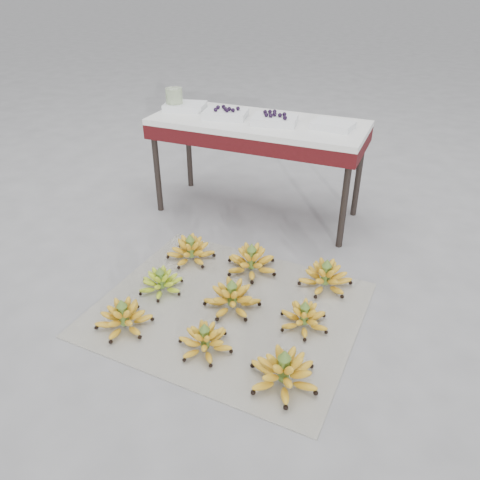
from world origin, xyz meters
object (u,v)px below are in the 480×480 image
at_px(newspaper_mat, 228,309).
at_px(bunch_front_right, 284,372).
at_px(bunch_mid_left, 161,282).
at_px(tray_far_left, 185,106).
at_px(bunch_front_center, 205,340).
at_px(bunch_back_center, 252,261).
at_px(bunch_back_right, 326,277).
at_px(glass_jar, 174,99).
at_px(bunch_mid_center, 232,298).
at_px(tray_left, 225,114).
at_px(bunch_mid_right, 304,317).
at_px(bunch_back_left, 191,251).
at_px(tray_right, 275,120).
at_px(tray_far_right, 333,125).
at_px(vendor_table, 258,132).
at_px(bunch_front_left, 124,317).

relative_size(newspaper_mat, bunch_front_right, 3.45).
relative_size(bunch_mid_left, tray_far_left, 1.00).
xyz_separation_m(bunch_front_center, bunch_back_center, (-0.04, 0.65, 0.01)).
distance_m(bunch_back_right, glass_jar, 1.55).
relative_size(bunch_front_right, bunch_mid_center, 1.16).
height_order(bunch_front_right, bunch_back_center, bunch_front_right).
bearing_deg(tray_left, bunch_mid_center, -64.54).
relative_size(bunch_mid_right, bunch_back_right, 1.06).
height_order(bunch_mid_right, bunch_back_left, bunch_back_left).
distance_m(tray_right, tray_far_right, 0.35).
height_order(bunch_front_center, bunch_mid_left, bunch_front_center).
distance_m(tray_far_right, glass_jar, 1.06).
bearing_deg(vendor_table, newspaper_mat, -76.44).
xyz_separation_m(bunch_back_left, tray_far_left, (-0.40, 0.74, 0.60)).
bearing_deg(bunch_mid_left, bunch_front_right, -4.84).
height_order(bunch_back_left, tray_right, tray_right).
distance_m(bunch_back_right, tray_right, 1.03).
distance_m(bunch_front_left, vendor_table, 1.45).
distance_m(tray_far_left, tray_left, 0.33).
height_order(newspaper_mat, tray_right, tray_right).
xyz_separation_m(newspaper_mat, bunch_back_right, (0.40, 0.37, 0.06)).
xyz_separation_m(bunch_mid_right, tray_right, (-0.51, 0.99, 0.61)).
relative_size(bunch_mid_left, tray_far_right, 1.19).
bearing_deg(tray_far_right, glass_jar, -179.55).
bearing_deg(newspaper_mat, tray_far_right, 78.27).
distance_m(bunch_front_left, bunch_front_right, 0.80).
bearing_deg(bunch_back_right, glass_jar, 153.80).
xyz_separation_m(bunch_back_center, vendor_table, (-0.23, 0.68, 0.50)).
height_order(newspaper_mat, bunch_back_left, bunch_back_left).
height_order(bunch_front_center, glass_jar, glass_jar).
height_order(tray_far_right, glass_jar, glass_jar).
relative_size(tray_far_right, glass_jar, 1.82).
distance_m(bunch_back_left, tray_right, 0.94).
relative_size(bunch_front_center, bunch_back_center, 0.89).
bearing_deg(bunch_back_right, tray_right, 131.93).
height_order(vendor_table, tray_far_right, tray_far_right).
relative_size(newspaper_mat, tray_far_left, 4.19).
relative_size(bunch_mid_right, tray_left, 1.03).
bearing_deg(newspaper_mat, bunch_back_left, 139.18).
distance_m(bunch_back_left, bunch_back_right, 0.78).
relative_size(bunch_back_center, tray_left, 1.11).
xyz_separation_m(bunch_mid_left, bunch_back_left, (0.00, 0.32, 0.01)).
relative_size(bunch_front_left, bunch_front_center, 1.07).
height_order(bunch_front_left, vendor_table, vendor_table).
height_order(bunch_mid_center, tray_far_left, tray_far_left).
distance_m(bunch_mid_left, tray_far_left, 1.29).
height_order(bunch_mid_center, bunch_back_right, same).
height_order(bunch_back_center, vendor_table, vendor_table).
height_order(bunch_front_right, vendor_table, vendor_table).
distance_m(newspaper_mat, tray_far_left, 1.48).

